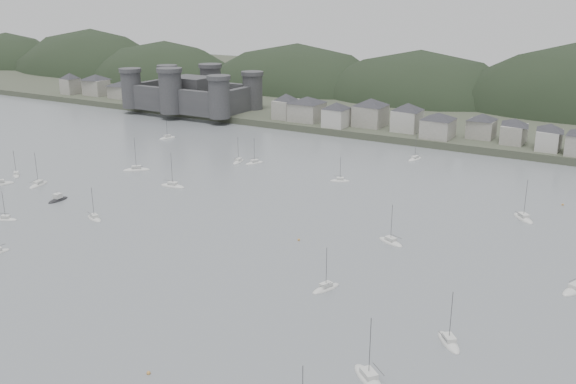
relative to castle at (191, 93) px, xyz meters
The scene contains 9 objects.
ground 216.45m from the castle, 56.28° to the right, with size 900.00×900.00×0.00m, color slate.
far_shore_land 166.61m from the castle, 43.83° to the left, with size 900.00×250.00×3.00m, color #383D2D.
forested_ridge 155.26m from the castle, 35.67° to the left, with size 851.55×103.94×102.57m.
castle is the anchor object (origin of this frame).
waterfront_town 170.64m from the castle, ahead, with size 451.48×28.46×12.92m.
sailboat_lead 157.76m from the castle, 60.71° to the right, with size 7.44×4.37×9.72m.
moored_fleet 163.15m from the castle, 43.22° to the right, with size 196.31×177.00×12.79m.
motor_launch_far 142.92m from the castle, 67.22° to the right, with size 2.84×7.20×3.71m.
mooring_buoys 194.11m from the castle, 42.04° to the right, with size 165.41×127.73×0.70m.
Camera 1 is at (86.82, -70.29, 59.77)m, focal length 39.28 mm.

